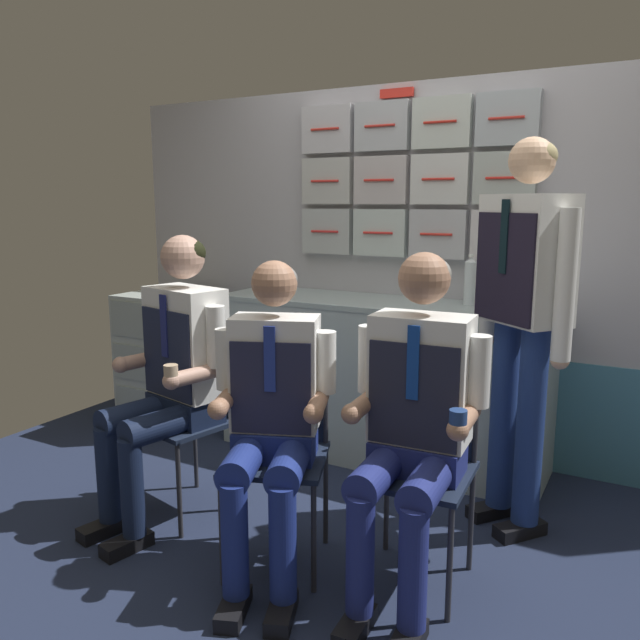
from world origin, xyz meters
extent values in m
cube|color=#1F2841|center=(0.00, 0.00, -0.02)|extent=(4.80, 4.80, 0.04)
cube|color=#AFAEB6|center=(0.00, 1.38, 1.07)|extent=(4.20, 0.06, 2.15)
cube|color=teal|center=(0.00, 1.34, 0.32)|extent=(4.12, 0.01, 0.64)
cube|color=#AFB5B6|center=(-0.65, 1.32, 1.30)|extent=(0.33, 0.06, 0.28)
cylinder|color=red|center=(-0.65, 1.28, 1.30)|extent=(0.19, 0.01, 0.01)
cube|color=silver|center=(-0.30, 1.32, 1.30)|extent=(0.33, 0.06, 0.28)
cylinder|color=red|center=(-0.30, 1.28, 1.30)|extent=(0.19, 0.01, 0.01)
cube|color=#B5B7BE|center=(0.06, 1.32, 1.30)|extent=(0.33, 0.06, 0.28)
cylinder|color=red|center=(0.06, 1.28, 1.30)|extent=(0.19, 0.01, 0.01)
cube|color=silver|center=(0.42, 1.32, 1.30)|extent=(0.33, 0.06, 0.28)
cylinder|color=red|center=(0.42, 1.28, 1.30)|extent=(0.19, 0.01, 0.01)
cube|color=#B9BAB6|center=(-0.65, 1.32, 1.61)|extent=(0.33, 0.06, 0.28)
cylinder|color=red|center=(-0.65, 1.28, 1.61)|extent=(0.19, 0.01, 0.01)
cube|color=#BEB7B7|center=(-0.30, 1.32, 1.61)|extent=(0.33, 0.06, 0.28)
cylinder|color=red|center=(-0.30, 1.28, 1.61)|extent=(0.19, 0.01, 0.01)
cube|color=silver|center=(0.06, 1.32, 1.61)|extent=(0.33, 0.06, 0.28)
cylinder|color=red|center=(0.06, 1.28, 1.61)|extent=(0.19, 0.01, 0.01)
cube|color=#A8B1AD|center=(0.42, 1.32, 1.61)|extent=(0.33, 0.06, 0.28)
cylinder|color=red|center=(0.42, 1.28, 1.61)|extent=(0.19, 0.01, 0.01)
cube|color=silver|center=(-0.65, 1.32, 1.91)|extent=(0.33, 0.06, 0.28)
cylinder|color=red|center=(-0.65, 1.28, 1.91)|extent=(0.19, 0.01, 0.01)
cube|color=#B5BAC1|center=(-0.30, 1.32, 1.91)|extent=(0.33, 0.06, 0.28)
cylinder|color=red|center=(-0.30, 1.28, 1.91)|extent=(0.19, 0.01, 0.01)
cube|color=silver|center=(0.06, 1.32, 1.91)|extent=(0.33, 0.06, 0.28)
cylinder|color=red|center=(0.06, 1.28, 1.91)|extent=(0.19, 0.01, 0.01)
cube|color=#A8B2BA|center=(0.42, 1.32, 1.91)|extent=(0.33, 0.06, 0.28)
cylinder|color=red|center=(0.42, 1.28, 1.91)|extent=(0.19, 0.01, 0.01)
cube|color=red|center=(-0.21, 1.33, 2.09)|extent=(0.20, 0.02, 0.05)
cube|color=#B0C3C4|center=(-0.18, 1.09, 0.45)|extent=(1.89, 0.52, 0.90)
cube|color=#A0B4B5|center=(-0.18, 1.09, 0.91)|extent=(1.93, 0.53, 0.03)
sphere|color=black|center=(-1.81, 0.68, 0.04)|extent=(0.07, 0.07, 0.07)
sphere|color=black|center=(-1.50, 0.68, 0.04)|extent=(0.07, 0.07, 0.07)
sphere|color=black|center=(-1.81, 1.23, 0.04)|extent=(0.07, 0.07, 0.07)
sphere|color=black|center=(-1.50, 1.23, 0.04)|extent=(0.07, 0.07, 0.07)
cube|color=#A8B4B0|center=(-1.65, 0.95, 0.48)|extent=(0.40, 0.64, 0.83)
cube|color=#94A09B|center=(-1.65, 0.63, 0.21)|extent=(0.35, 0.01, 0.22)
cube|color=#94A09B|center=(-1.65, 0.63, 0.48)|extent=(0.35, 0.01, 0.22)
cube|color=#94A09B|center=(-1.65, 0.63, 0.76)|extent=(0.35, 0.01, 0.22)
cylinder|color=#28282D|center=(-1.65, 0.65, 0.88)|extent=(0.32, 0.02, 0.02)
cylinder|color=#2D2D33|center=(-0.94, -0.11, 0.22)|extent=(0.02, 0.02, 0.44)
cylinder|color=#2D2D33|center=(-0.59, -0.20, 0.22)|extent=(0.02, 0.02, 0.44)
cylinder|color=#2D2D33|center=(-0.86, 0.24, 0.22)|extent=(0.02, 0.02, 0.44)
cylinder|color=#2D2D33|center=(-0.51, 0.16, 0.22)|extent=(0.02, 0.02, 0.44)
cube|color=#192237|center=(-0.72, 0.02, 0.46)|extent=(0.48, 0.48, 0.02)
cube|color=#192237|center=(-0.68, 0.21, 0.67)|extent=(0.36, 0.11, 0.40)
cylinder|color=#2D2D33|center=(-0.86, 0.24, 0.67)|extent=(0.02, 0.02, 0.40)
cylinder|color=#2D2D33|center=(-0.51, 0.16, 0.67)|extent=(0.02, 0.02, 0.40)
cube|color=black|center=(-0.91, -0.35, 0.03)|extent=(0.14, 0.23, 0.06)
cube|color=black|center=(-0.72, -0.39, 0.03)|extent=(0.14, 0.23, 0.06)
cylinder|color=#131D38|center=(-0.90, -0.31, 0.28)|extent=(0.10, 0.10, 0.44)
cylinder|color=#131D38|center=(-0.71, -0.35, 0.28)|extent=(0.10, 0.10, 0.44)
cylinder|color=#131D38|center=(-0.86, -0.13, 0.52)|extent=(0.22, 0.42, 0.13)
cylinder|color=#131D38|center=(-0.67, -0.18, 0.52)|extent=(0.22, 0.42, 0.13)
cube|color=#131D38|center=(-0.72, 0.02, 0.53)|extent=(0.40, 0.28, 0.12)
cube|color=white|center=(-0.72, 0.04, 0.84)|extent=(0.42, 0.29, 0.51)
cube|color=#1C223B|center=(-0.74, -0.07, 0.80)|extent=(0.34, 0.09, 0.41)
cube|color=navy|center=(-0.75, -0.07, 0.93)|extent=(0.04, 0.02, 0.28)
cylinder|color=white|center=(-0.93, 0.09, 0.90)|extent=(0.08, 0.08, 0.27)
cylinder|color=tan|center=(-0.94, -0.02, 0.74)|extent=(0.12, 0.26, 0.07)
sphere|color=tan|center=(-0.97, -0.14, 0.74)|extent=(0.08, 0.08, 0.08)
cylinder|color=white|center=(-0.50, -0.01, 0.90)|extent=(0.08, 0.08, 0.27)
cylinder|color=tan|center=(-0.55, -0.12, 0.74)|extent=(0.12, 0.26, 0.07)
sphere|color=tan|center=(-0.58, -0.23, 0.74)|extent=(0.08, 0.08, 0.08)
cylinder|color=tan|center=(-0.58, -0.23, 0.78)|extent=(0.06, 0.06, 0.06)
sphere|color=tan|center=(-0.72, 0.04, 1.23)|extent=(0.20, 0.20, 0.20)
ellipsoid|color=black|center=(-0.71, 0.06, 1.25)|extent=(0.23, 0.22, 0.14)
cylinder|color=#2D2D33|center=(-0.21, -0.39, 0.22)|extent=(0.02, 0.02, 0.44)
cylinder|color=#2D2D33|center=(0.13, -0.26, 0.22)|extent=(0.02, 0.02, 0.44)
cylinder|color=#2D2D33|center=(-0.34, -0.05, 0.22)|extent=(0.02, 0.02, 0.44)
cylinder|color=#2D2D33|center=(0.00, 0.08, 0.22)|extent=(0.02, 0.02, 0.44)
cube|color=#192237|center=(-0.11, -0.15, 0.46)|extent=(0.52, 0.52, 0.02)
cube|color=#192237|center=(-0.17, 0.02, 0.67)|extent=(0.35, 0.16, 0.40)
cylinder|color=#2D2D33|center=(-0.34, -0.05, 0.67)|extent=(0.02, 0.02, 0.40)
cylinder|color=#2D2D33|center=(0.00, 0.08, 0.67)|extent=(0.02, 0.02, 0.40)
cube|color=black|center=(-0.06, -0.52, 0.03)|extent=(0.16, 0.24, 0.06)
cube|color=black|center=(0.11, -0.46, 0.03)|extent=(0.16, 0.24, 0.06)
cylinder|color=navy|center=(-0.07, -0.49, 0.28)|extent=(0.10, 0.10, 0.44)
cylinder|color=navy|center=(0.09, -0.42, 0.28)|extent=(0.10, 0.10, 0.44)
cylinder|color=navy|center=(-0.13, -0.34, 0.52)|extent=(0.25, 0.38, 0.13)
cylinder|color=navy|center=(0.04, -0.27, 0.52)|extent=(0.25, 0.38, 0.13)
cube|color=navy|center=(-0.11, -0.15, 0.53)|extent=(0.37, 0.30, 0.12)
cube|color=white|center=(-0.11, -0.14, 0.81)|extent=(0.39, 0.30, 0.45)
cube|color=#20223C|center=(-0.08, -0.23, 0.78)|extent=(0.30, 0.12, 0.36)
cube|color=navy|center=(-0.07, -0.23, 0.90)|extent=(0.04, 0.02, 0.25)
cylinder|color=white|center=(-0.30, -0.21, 0.86)|extent=(0.08, 0.08, 0.25)
cylinder|color=#A7775C|center=(-0.24, -0.30, 0.72)|extent=(0.15, 0.24, 0.07)
sphere|color=#A7775C|center=(-0.21, -0.39, 0.72)|extent=(0.08, 0.08, 0.08)
cylinder|color=white|center=(0.07, -0.06, 0.86)|extent=(0.08, 0.08, 0.25)
cylinder|color=#A7775C|center=(0.09, -0.16, 0.72)|extent=(0.15, 0.24, 0.07)
sphere|color=#A7775C|center=(0.13, -0.26, 0.72)|extent=(0.08, 0.08, 0.08)
sphere|color=#A7775C|center=(-0.11, -0.14, 1.17)|extent=(0.18, 0.18, 0.18)
ellipsoid|color=gray|center=(-0.12, -0.12, 1.19)|extent=(0.22, 0.21, 0.13)
cylinder|color=#2D2D33|center=(0.28, -0.20, 0.22)|extent=(0.02, 0.02, 0.44)
cylinder|color=#2D2D33|center=(0.63, -0.18, 0.22)|extent=(0.02, 0.02, 0.44)
cylinder|color=#2D2D33|center=(0.25, 0.16, 0.22)|extent=(0.02, 0.02, 0.44)
cylinder|color=#2D2D33|center=(0.61, 0.18, 0.22)|extent=(0.02, 0.02, 0.44)
cube|color=#192237|center=(0.44, -0.01, 0.46)|extent=(0.42, 0.42, 0.02)
cube|color=#192237|center=(0.43, 0.18, 0.67)|extent=(0.37, 0.05, 0.40)
cylinder|color=#2D2D33|center=(0.25, 0.16, 0.67)|extent=(0.02, 0.02, 0.40)
cylinder|color=#2D2D33|center=(0.61, 0.18, 0.67)|extent=(0.02, 0.02, 0.40)
cube|color=black|center=(0.37, -0.40, 0.03)|extent=(0.10, 0.23, 0.06)
cylinder|color=navy|center=(0.37, -0.36, 0.28)|extent=(0.10, 0.10, 0.44)
cylinder|color=navy|center=(0.56, -0.35, 0.28)|extent=(0.10, 0.10, 0.44)
cylinder|color=navy|center=(0.36, -0.19, 0.52)|extent=(0.15, 0.39, 0.13)
cylinder|color=navy|center=(0.55, -0.18, 0.52)|extent=(0.15, 0.39, 0.13)
cube|color=navy|center=(0.44, -0.01, 0.53)|extent=(0.36, 0.22, 0.12)
cube|color=white|center=(0.44, 0.01, 0.83)|extent=(0.38, 0.22, 0.48)
cube|color=#1F2235|center=(0.45, -0.10, 0.79)|extent=(0.33, 0.03, 0.39)
cube|color=#123A95|center=(0.45, -0.10, 0.92)|extent=(0.04, 0.01, 0.27)
cylinder|color=white|center=(0.23, 0.00, 0.88)|extent=(0.08, 0.08, 0.26)
cylinder|color=#A6775D|center=(0.26, -0.11, 0.73)|extent=(0.08, 0.25, 0.07)
sphere|color=#A6775D|center=(0.26, -0.22, 0.73)|extent=(0.08, 0.08, 0.08)
cylinder|color=white|center=(0.65, 0.02, 0.88)|extent=(0.08, 0.08, 0.26)
cylinder|color=#A6775D|center=(0.64, -0.09, 0.73)|extent=(0.08, 0.25, 0.07)
sphere|color=#A6775D|center=(0.65, -0.20, 0.73)|extent=(0.08, 0.08, 0.08)
cylinder|color=navy|center=(0.65, -0.20, 0.77)|extent=(0.06, 0.06, 0.06)
sphere|color=#A6775D|center=(0.44, 0.01, 1.21)|extent=(0.19, 0.19, 0.19)
ellipsoid|color=gray|center=(0.44, 0.02, 1.22)|extent=(0.20, 0.18, 0.13)
cube|color=black|center=(0.58, 0.67, 0.03)|extent=(0.22, 0.24, 0.06)
cube|color=black|center=(0.74, 0.55, 0.03)|extent=(0.22, 0.24, 0.06)
cylinder|color=navy|center=(0.61, 0.69, 0.51)|extent=(0.12, 0.12, 0.90)
cylinder|color=navy|center=(0.75, 0.58, 0.51)|extent=(0.12, 0.12, 0.90)
cube|color=white|center=(0.68, 0.63, 1.24)|extent=(0.45, 0.42, 0.55)
cube|color=black|center=(0.61, 0.54, 1.20)|extent=(0.29, 0.23, 0.46)
cube|color=black|center=(0.61, 0.53, 1.34)|extent=(0.04, 0.03, 0.31)
cylinder|color=white|center=(0.50, 0.78, 1.15)|extent=(0.08, 0.08, 0.61)
sphere|color=#E1B28C|center=(0.50, 0.78, 0.84)|extent=(0.08, 0.08, 0.08)
cylinder|color=white|center=(0.87, 0.49, 1.15)|extent=(0.08, 0.08, 0.61)
sphere|color=#E1B28C|center=(0.87, 0.49, 0.84)|extent=(0.08, 0.08, 0.08)
sphere|color=#E1B28C|center=(0.68, 0.63, 1.65)|extent=(0.19, 0.19, 0.19)
ellipsoid|color=tan|center=(0.69, 0.64, 1.67)|extent=(0.26, 0.26, 0.14)
cylinder|color=silver|center=(0.29, 1.19, 1.04)|extent=(0.07, 0.07, 0.23)
cone|color=silver|center=(0.29, 1.19, 1.17)|extent=(0.07, 0.07, 0.02)
cylinder|color=silver|center=(0.29, 1.19, 1.20)|extent=(0.03, 0.03, 0.02)
cylinder|color=silver|center=(0.63, 1.00, 1.06)|extent=(0.07, 0.07, 0.27)
cone|color=silver|center=(0.63, 1.00, 1.21)|extent=(0.07, 0.07, 0.02)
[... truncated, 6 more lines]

